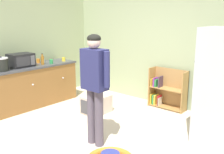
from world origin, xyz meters
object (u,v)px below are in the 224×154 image
(kitchen_counter, at_px, (25,87))
(pet_carrier, at_px, (96,104))
(bookshelf, at_px, (166,91))
(amber_bottle, at_px, (42,60))
(crock_pot, at_px, (1,64))
(yellow_cup, at_px, (64,59))
(green_cup, at_px, (51,61))
(white_cup, at_px, (43,61))
(orange_cup, at_px, (38,61))
(standing_person, at_px, (95,81))
(microwave, at_px, (21,60))
(refrigerator, at_px, (224,87))

(kitchen_counter, xyz_separation_m, pet_carrier, (1.39, 0.76, -0.27))
(bookshelf, xyz_separation_m, amber_bottle, (-2.18, -1.58, 0.63))
(crock_pot, distance_m, amber_bottle, 0.91)
(yellow_cup, bearing_deg, kitchen_counter, -97.50)
(kitchen_counter, xyz_separation_m, green_cup, (0.16, 0.60, 0.50))
(crock_pot, distance_m, white_cup, 1.05)
(bookshelf, relative_size, orange_cup, 8.95)
(bookshelf, distance_m, amber_bottle, 2.77)
(kitchen_counter, relative_size, orange_cup, 25.11)
(white_cup, bearing_deg, amber_bottle, -36.29)
(standing_person, height_order, pet_carrier, standing_person)
(kitchen_counter, bearing_deg, standing_person, -4.89)
(kitchen_counter, relative_size, pet_carrier, 4.32)
(bookshelf, bearing_deg, pet_carrier, -126.62)
(pet_carrier, bearing_deg, yellow_cup, 170.49)
(bookshelf, height_order, white_cup, white_cup)
(microwave, xyz_separation_m, orange_cup, (-0.13, 0.50, -0.09))
(standing_person, bearing_deg, green_cup, 159.75)
(white_cup, xyz_separation_m, green_cup, (0.20, 0.08, 0.00))
(amber_bottle, bearing_deg, yellow_cup, 89.10)
(amber_bottle, xyz_separation_m, white_cup, (-0.16, 0.12, -0.05))
(standing_person, relative_size, green_cup, 17.76)
(kitchen_counter, bearing_deg, green_cup, 75.39)
(orange_cup, distance_m, white_cup, 0.11)
(pet_carrier, height_order, crock_pot, crock_pot)
(crock_pot, bearing_deg, refrigerator, 24.32)
(kitchen_counter, relative_size, refrigerator, 1.34)
(refrigerator, height_order, green_cup, refrigerator)
(bookshelf, height_order, orange_cup, orange_cup)
(bookshelf, distance_m, green_cup, 2.62)
(bookshelf, distance_m, standing_person, 2.27)
(yellow_cup, xyz_separation_m, white_cup, (-0.17, -0.45, 0.00))
(crock_pot, bearing_deg, white_cup, 98.22)
(standing_person, relative_size, amber_bottle, 6.86)
(kitchen_counter, xyz_separation_m, bookshelf, (2.30, 1.98, -0.08))
(crock_pot, relative_size, green_cup, 3.02)
(crock_pot, xyz_separation_m, white_cup, (-0.15, 1.03, -0.08))
(standing_person, bearing_deg, amber_bottle, 164.80)
(standing_person, distance_m, green_cup, 2.30)
(amber_bottle, bearing_deg, bookshelf, 35.99)
(standing_person, height_order, crock_pot, standing_person)
(bookshelf, relative_size, pet_carrier, 1.54)
(crock_pot, bearing_deg, kitchen_counter, 101.39)
(crock_pot, bearing_deg, amber_bottle, 89.08)
(microwave, bearing_deg, white_cup, 94.82)
(refrigerator, height_order, amber_bottle, refrigerator)
(refrigerator, relative_size, pet_carrier, 3.22)
(orange_cup, bearing_deg, green_cup, 27.48)
(crock_pot, bearing_deg, orange_cup, 103.69)
(bookshelf, distance_m, crock_pot, 3.39)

